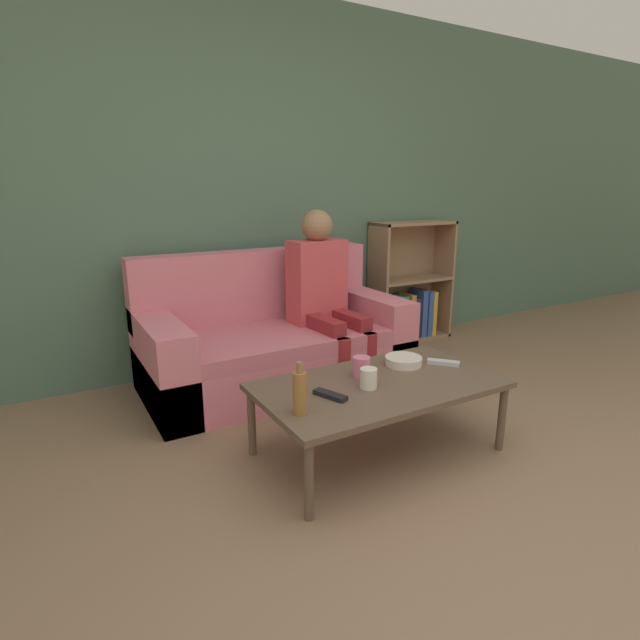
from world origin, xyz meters
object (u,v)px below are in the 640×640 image
object	(u,v)px
cup_far	(361,367)
tv_remote_1	(330,395)
cup_near	(369,378)
tv_remote_0	(443,362)
coffee_table	(379,388)
person_adult	(323,285)
couch	(274,342)
bookshelf	(406,296)
snack_bowl	(403,361)
bottle	(300,392)

from	to	relation	value
cup_far	tv_remote_1	xyz separation A→B (m)	(-0.27, -0.14, -0.04)
cup_near	tv_remote_0	xyz separation A→B (m)	(0.53, 0.06, -0.04)
coffee_table	person_adult	world-z (taller)	person_adult
couch	bookshelf	size ratio (longest dim) A/B	1.69
snack_bowl	couch	bearing A→B (deg)	107.53
coffee_table	tv_remote_1	distance (m)	0.31
bottle	tv_remote_0	bearing A→B (deg)	8.75
cup_far	snack_bowl	xyz separation A→B (m)	(0.30, 0.03, -0.03)
couch	coffee_table	size ratio (longest dim) A/B	1.44
cup_far	tv_remote_1	distance (m)	0.31
couch	cup_near	size ratio (longest dim) A/B	17.67
person_adult	cup_near	size ratio (longest dim) A/B	11.87
couch	person_adult	world-z (taller)	person_adult
coffee_table	tv_remote_1	world-z (taller)	tv_remote_1
bookshelf	cup_far	size ratio (longest dim) A/B	9.78
coffee_table	person_adult	distance (m)	1.12
cup_near	snack_bowl	world-z (taller)	cup_near
couch	bottle	xyz separation A→B (m)	(-0.45, -1.23, 0.19)
tv_remote_0	couch	bearing A→B (deg)	73.25
coffee_table	snack_bowl	world-z (taller)	snack_bowl
bookshelf	cup_far	world-z (taller)	bookshelf
bookshelf	tv_remote_1	size ratio (longest dim) A/B	5.81
couch	snack_bowl	bearing A→B (deg)	-72.47
cup_near	tv_remote_1	world-z (taller)	cup_near
coffee_table	snack_bowl	distance (m)	0.30
person_adult	bottle	world-z (taller)	person_adult
coffee_table	cup_near	bearing A→B (deg)	-160.88
bookshelf	snack_bowl	world-z (taller)	bookshelf
bookshelf	tv_remote_1	bearing A→B (deg)	-138.29
bookshelf	bottle	xyz separation A→B (m)	(-1.88, -1.58, 0.10)
snack_bowl	cup_near	bearing A→B (deg)	-154.23
cup_near	tv_remote_1	xyz separation A→B (m)	(-0.22, -0.00, -0.04)
coffee_table	bottle	size ratio (longest dim) A/B	5.16
bottle	person_adult	bearing A→B (deg)	55.76
person_adult	snack_bowl	bearing A→B (deg)	-95.60
cup_near	tv_remote_0	bearing A→B (deg)	6.63
coffee_table	tv_remote_1	size ratio (longest dim) A/B	6.80
couch	cup_near	distance (m)	1.16
coffee_table	cup_near	distance (m)	0.12
tv_remote_1	snack_bowl	world-z (taller)	snack_bowl
snack_bowl	bottle	size ratio (longest dim) A/B	0.86
couch	tv_remote_1	world-z (taller)	couch
cup_near	snack_bowl	xyz separation A→B (m)	(0.34, 0.17, -0.03)
coffee_table	cup_far	size ratio (longest dim) A/B	11.44
person_adult	bottle	bearing A→B (deg)	-128.42
coffee_table	cup_far	bearing A→B (deg)	106.10
bookshelf	person_adult	distance (m)	1.21
bookshelf	cup_near	bearing A→B (deg)	-134.36
person_adult	cup_far	xyz separation A→B (m)	(-0.32, -0.93, -0.23)
couch	tv_remote_1	bearing A→B (deg)	-102.48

